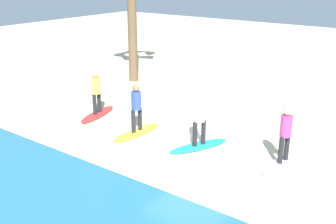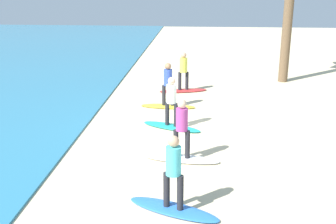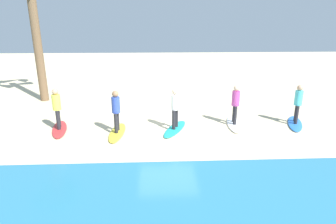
{
  "view_description": "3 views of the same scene",
  "coord_description": "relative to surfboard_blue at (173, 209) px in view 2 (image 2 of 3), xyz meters",
  "views": [
    {
      "loc": [
        -6.57,
        10.22,
        5.37
      ],
      "look_at": [
        0.64,
        0.5,
        1.09
      ],
      "focal_mm": 43.99,
      "sensor_mm": 36.0,
      "label": 1
    },
    {
      "loc": [
        -13.4,
        -0.75,
        4.77
      ],
      "look_at": [
        -1.3,
        0.17,
        0.88
      ],
      "focal_mm": 44.83,
      "sensor_mm": 36.0,
      "label": 2
    },
    {
      "loc": [
        0.51,
        11.0,
        4.24
      ],
      "look_at": [
        -0.0,
        0.22,
        0.8
      ],
      "focal_mm": 30.46,
      "sensor_mm": 36.0,
      "label": 3
    }
  ],
  "objects": [
    {
      "name": "surfer_white",
      "position": [
        2.65,
        -0.06,
        0.99
      ],
      "size": [
        0.32,
        0.46,
        1.64
      ],
      "color": "#232328",
      "rests_on": "surfboard_white"
    },
    {
      "name": "surfer_red",
      "position": [
        9.93,
        0.19,
        0.99
      ],
      "size": [
        0.32,
        0.45,
        1.64
      ],
      "color": "#232328",
      "rests_on": "surfboard_red"
    },
    {
      "name": "surfboard_white",
      "position": [
        2.65,
        -0.06,
        0.0
      ],
      "size": [
        0.86,
        2.16,
        0.09
      ],
      "primitive_type": "ellipsoid",
      "rotation": [
        0.0,
        0.0,
        1.43
      ],
      "color": "white",
      "rests_on": "ground"
    },
    {
      "name": "surfboard_blue",
      "position": [
        0.0,
        0.0,
        0.0
      ],
      "size": [
        1.31,
        2.16,
        0.09
      ],
      "primitive_type": "ellipsoid",
      "rotation": [
        0.0,
        0.0,
        1.18
      ],
      "color": "blue",
      "rests_on": "ground"
    },
    {
      "name": "surfer_yellow",
      "position": [
        7.53,
        0.68,
        0.99
      ],
      "size": [
        0.32,
        0.46,
        1.64
      ],
      "color": "#232328",
      "rests_on": "surfboard_yellow"
    },
    {
      "name": "surfboard_yellow",
      "position": [
        7.53,
        0.68,
        0.0
      ],
      "size": [
        0.68,
        2.13,
        0.09
      ],
      "primitive_type": "ellipsoid",
      "rotation": [
        0.0,
        0.0,
        1.51
      ],
      "color": "yellow",
      "rests_on": "ground"
    },
    {
      "name": "surfboard_red",
      "position": [
        9.93,
        0.19,
        0.0
      ],
      "size": [
        1.06,
        2.17,
        0.09
      ],
      "primitive_type": "ellipsoid",
      "rotation": [
        0.0,
        0.0,
        1.82
      ],
      "color": "red",
      "rests_on": "ground"
    },
    {
      "name": "ground_plane",
      "position": [
        5.51,
        0.26,
        -0.04
      ],
      "size": [
        60.0,
        60.0,
        0.0
      ],
      "primitive_type": "plane",
      "color": "beige"
    },
    {
      "name": "surfboard_teal",
      "position": [
        5.21,
        0.39,
        0.0
      ],
      "size": [
        1.35,
        2.15,
        0.09
      ],
      "primitive_type": "ellipsoid",
      "rotation": [
        0.0,
        0.0,
        1.16
      ],
      "color": "teal",
      "rests_on": "ground"
    },
    {
      "name": "surfer_blue",
      "position": [
        0.0,
        0.0,
        0.99
      ],
      "size": [
        0.32,
        0.44,
        1.64
      ],
      "color": "#232328",
      "rests_on": "surfboard_blue"
    },
    {
      "name": "surfer_teal",
      "position": [
        5.21,
        0.39,
        0.99
      ],
      "size": [
        0.32,
        0.43,
        1.64
      ],
      "color": "#232328",
      "rests_on": "surfboard_teal"
    }
  ]
}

